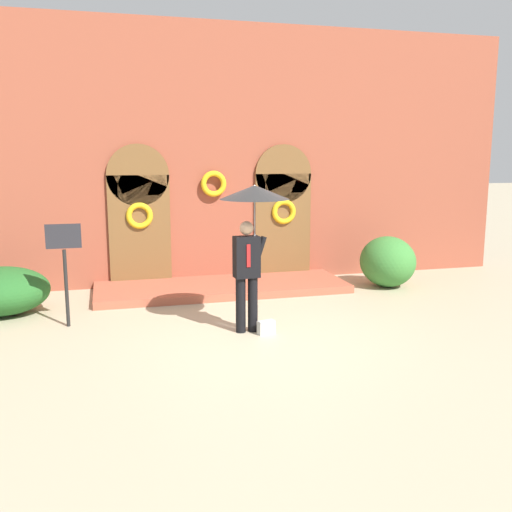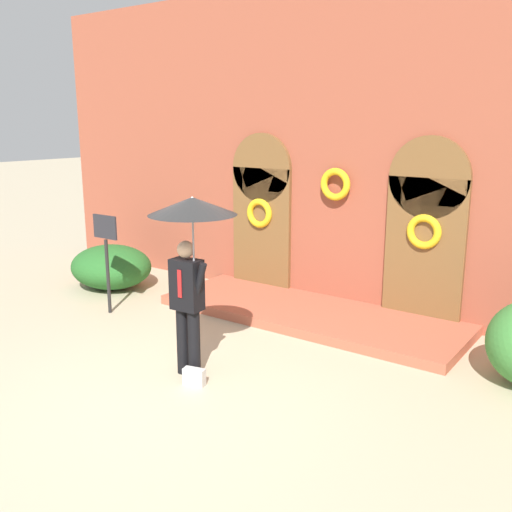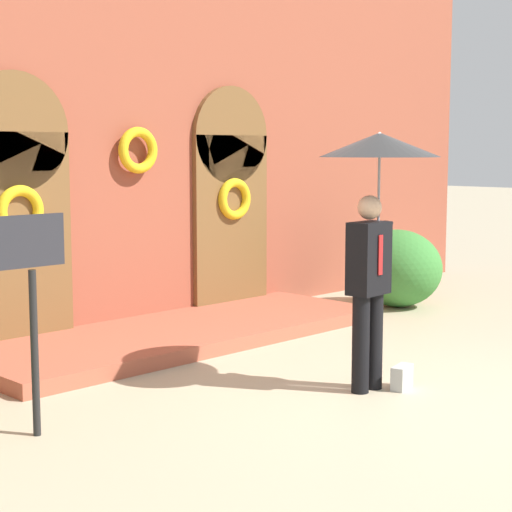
% 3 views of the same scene
% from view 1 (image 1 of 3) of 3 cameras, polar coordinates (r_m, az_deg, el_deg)
% --- Properties ---
extents(ground_plane, '(80.00, 80.00, 0.00)m').
position_cam_1_polar(ground_plane, '(9.15, 0.46, -7.90)').
color(ground_plane, tan).
extents(building_facade, '(14.00, 2.30, 5.60)m').
position_cam_1_polar(building_facade, '(12.75, -4.55, 9.43)').
color(building_facade, brown).
rests_on(building_facade, ground).
extents(person_with_umbrella, '(1.10, 1.10, 2.36)m').
position_cam_1_polar(person_with_umbrella, '(8.95, -0.35, 4.24)').
color(person_with_umbrella, black).
rests_on(person_with_umbrella, ground).
extents(handbag, '(0.30, 0.18, 0.22)m').
position_cam_1_polar(handbag, '(9.17, 1.02, -7.13)').
color(handbag, '#B7B7B2').
rests_on(handbag, ground).
extents(sign_post, '(0.56, 0.06, 1.72)m').
position_cam_1_polar(sign_post, '(9.83, -18.60, -0.17)').
color(sign_post, black).
rests_on(sign_post, ground).
extents(shrub_left, '(1.69, 1.48, 0.86)m').
position_cam_1_polar(shrub_left, '(11.15, -24.16, -3.22)').
color(shrub_left, '#235B23').
rests_on(shrub_left, ground).
extents(shrub_right, '(1.17, 1.30, 1.09)m').
position_cam_1_polar(shrub_right, '(12.62, 13.03, -0.55)').
color(shrub_right, '#387A33').
rests_on(shrub_right, ground).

